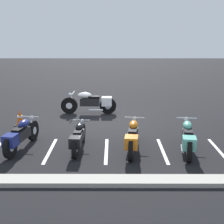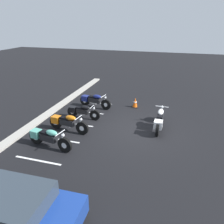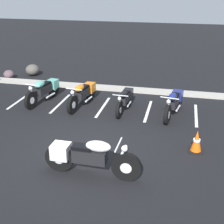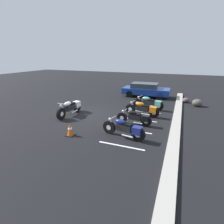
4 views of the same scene
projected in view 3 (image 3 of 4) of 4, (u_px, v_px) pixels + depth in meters
name	position (u px, v px, depth m)	size (l,w,h in m)	color
ground	(83.00, 151.00, 8.88)	(60.00, 60.00, 0.00)	black
motorcycle_white_featured	(87.00, 156.00, 7.64)	(2.46, 0.69, 0.97)	black
parked_bike_0	(44.00, 90.00, 12.42)	(0.75, 2.28, 0.90)	black
parked_bike_1	(83.00, 93.00, 12.01)	(0.70, 2.27, 0.90)	black
parked_bike_2	(125.00, 99.00, 11.60)	(0.57, 2.04, 0.80)	black
parked_bike_3	(174.00, 102.00, 11.17)	(0.77, 2.24, 0.89)	black
concrete_curb	(121.00, 89.00, 13.80)	(18.00, 0.50, 0.12)	#A8A399
landscape_rock_0	(9.00, 74.00, 15.40)	(0.56, 0.52, 0.42)	#56434A
landscape_rock_1	(33.00, 70.00, 15.91)	(0.75, 0.68, 0.56)	#4E4A44
traffic_cone	(197.00, 142.00, 8.77)	(0.40, 0.40, 0.64)	black
stall_line_0	(20.00, 100.00, 12.70)	(0.10, 2.10, 0.00)	white
stall_line_1	(60.00, 103.00, 12.34)	(0.10, 2.10, 0.00)	white
stall_line_2	(103.00, 107.00, 11.98)	(0.10, 2.10, 0.00)	white
stall_line_3	(148.00, 111.00, 11.62)	(0.10, 2.10, 0.00)	white
stall_line_4	(196.00, 115.00, 11.26)	(0.10, 2.10, 0.00)	white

